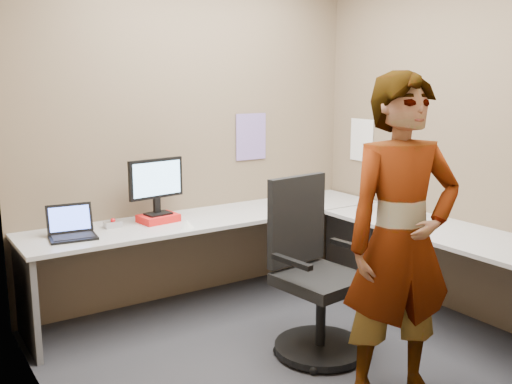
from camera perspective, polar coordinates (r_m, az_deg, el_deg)
ground at (r=4.00m, az=3.02°, el=-15.42°), size 3.00×3.00×0.00m
wall_back at (r=4.70m, az=-6.26°, el=5.78°), size 3.00×0.00×3.00m
wall_right at (r=4.64m, az=18.36°, el=5.21°), size 0.00×2.70×2.70m
wall_left at (r=2.97m, az=-20.74°, el=1.97°), size 0.00×2.70×2.70m
desk at (r=4.31m, az=4.76°, el=-5.00°), size 2.98×2.58×0.73m
paper_ream at (r=4.38m, az=-9.75°, el=-2.59°), size 0.30×0.24×0.06m
monitor at (r=4.33m, az=-9.95°, el=1.02°), size 0.45×0.15×0.42m
laptop at (r=4.09m, az=-17.97°, el=-3.55°), size 0.33×0.29×0.22m
trackball_mouse at (r=4.28m, az=-14.14°, el=-3.11°), size 0.12×0.08×0.07m
origami at (r=4.16m, az=-6.91°, el=-3.19°), size 0.10×0.10×0.06m
stapler at (r=4.54m, az=14.27°, el=-2.29°), size 0.16×0.08×0.05m
flower at (r=4.73m, az=10.81°, el=-0.17°), size 0.07×0.07×0.22m
calendar_purple at (r=4.97m, az=-0.50°, el=5.56°), size 0.30×0.01×0.40m
calendar_white at (r=5.25m, az=10.53°, el=5.13°), size 0.01×0.28×0.38m
sticky_note_a at (r=5.05m, az=13.14°, el=1.34°), size 0.01×0.07×0.07m
sticky_note_b at (r=5.10m, az=12.67°, el=-0.02°), size 0.01×0.07×0.07m
sticky_note_c at (r=5.03m, az=13.64°, el=-0.46°), size 0.01×0.07×0.07m
sticky_note_d at (r=5.16m, az=11.93°, el=1.26°), size 0.01×0.07×0.07m
office_chair at (r=3.81m, az=5.80°, el=-9.11°), size 0.62×0.61×1.14m
person at (r=3.23m, az=14.29°, el=-4.82°), size 0.77×0.62×1.84m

